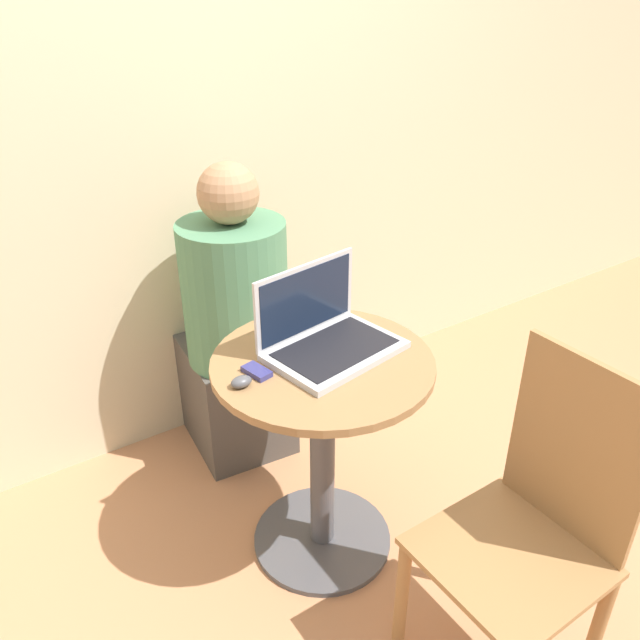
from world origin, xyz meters
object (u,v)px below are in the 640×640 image
object	(u,v)px
laptop	(326,334)
cell_phone	(257,371)
chair_empty	(531,531)
person_seated	(233,339)

from	to	relation	value
laptop	cell_phone	xyz separation A→B (m)	(-0.24, -0.01, -0.04)
laptop	cell_phone	bearing A→B (deg)	-178.69
cell_phone	chair_empty	distance (m)	0.82
laptop	person_seated	bearing A→B (deg)	92.51
chair_empty	cell_phone	bearing A→B (deg)	121.70
laptop	chair_empty	world-z (taller)	laptop
cell_phone	laptop	bearing A→B (deg)	1.31
person_seated	chair_empty	bearing A→B (deg)	-81.01
laptop	person_seated	distance (m)	0.67
cell_phone	person_seated	world-z (taller)	person_seated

